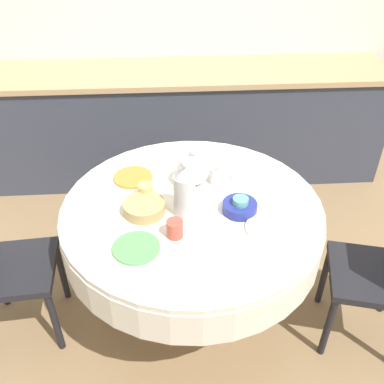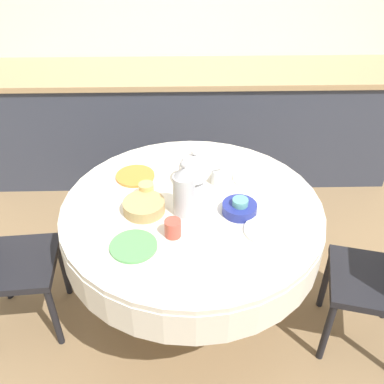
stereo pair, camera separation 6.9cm
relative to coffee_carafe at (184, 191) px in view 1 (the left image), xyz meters
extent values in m
plane|color=#8E704C|center=(0.04, 0.06, -0.88)|extent=(12.00, 12.00, 0.00)
cube|color=silver|center=(0.04, 1.87, 0.42)|extent=(7.00, 0.05, 2.60)
cube|color=#383D4C|center=(0.04, 1.53, -0.45)|extent=(3.20, 0.60, 0.85)
cube|color=tan|center=(0.04, 1.53, -0.01)|extent=(3.24, 0.64, 0.04)
cylinder|color=brown|center=(0.04, 0.06, -0.86)|extent=(0.44, 0.44, 0.04)
cylinder|color=brown|center=(0.04, 0.06, -0.59)|extent=(0.11, 0.11, 0.50)
cylinder|color=silver|center=(0.04, 0.06, -0.25)|extent=(1.30, 1.30, 0.18)
cylinder|color=silver|center=(0.04, 0.06, -0.14)|extent=(1.29, 1.29, 0.03)
cube|color=black|center=(0.92, -0.18, -0.43)|extent=(0.49, 0.49, 0.04)
cylinder|color=black|center=(0.71, -0.30, -0.67)|extent=(0.04, 0.04, 0.42)
cylinder|color=black|center=(0.80, 0.04, -0.67)|extent=(0.04, 0.04, 0.42)
cube|color=black|center=(-0.87, -0.02, -0.43)|extent=(0.43, 0.43, 0.04)
cylinder|color=black|center=(-0.71, 0.17, -0.67)|extent=(0.04, 0.04, 0.42)
cylinder|color=black|center=(-0.68, -0.18, -0.67)|extent=(0.04, 0.04, 0.42)
cylinder|color=#5BA85B|center=(-0.22, -0.24, -0.12)|extent=(0.21, 0.21, 0.01)
cylinder|color=#CC4C3D|center=(-0.05, -0.16, -0.08)|extent=(0.08, 0.08, 0.08)
cylinder|color=white|center=(0.37, -0.15, -0.12)|extent=(0.21, 0.21, 0.01)
cylinder|color=#5BA39E|center=(0.26, -0.01, -0.08)|extent=(0.08, 0.08, 0.08)
cylinder|color=orange|center=(-0.26, 0.31, -0.12)|extent=(0.21, 0.21, 0.01)
cylinder|color=#DBB766|center=(-0.19, 0.12, -0.08)|extent=(0.08, 0.08, 0.08)
cylinder|color=white|center=(0.37, 0.27, -0.12)|extent=(0.21, 0.21, 0.01)
cylinder|color=white|center=(0.18, 0.24, -0.08)|extent=(0.08, 0.08, 0.08)
cylinder|color=#B2B2B7|center=(0.00, 0.00, -0.02)|extent=(0.10, 0.10, 0.21)
cone|color=#B2B2B7|center=(0.00, 0.00, 0.11)|extent=(0.09, 0.09, 0.05)
sphere|color=#B2B2B7|center=(0.00, 0.00, 0.15)|extent=(0.03, 0.03, 0.03)
cylinder|color=white|center=(0.06, 0.23, -0.12)|extent=(0.09, 0.09, 0.01)
sphere|color=white|center=(0.06, 0.23, -0.03)|extent=(0.17, 0.17, 0.17)
cylinder|color=white|center=(0.16, 0.23, -0.02)|extent=(0.10, 0.03, 0.06)
sphere|color=white|center=(0.06, 0.23, 0.07)|extent=(0.04, 0.04, 0.04)
cylinder|color=tan|center=(-0.19, 0.01, -0.10)|extent=(0.20, 0.20, 0.06)
cylinder|color=navy|center=(0.26, -0.01, -0.10)|extent=(0.17, 0.17, 0.05)
camera|label=1|loc=(-0.07, -1.60, 1.16)|focal=40.00mm
camera|label=2|loc=(0.00, -1.60, 1.16)|focal=40.00mm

